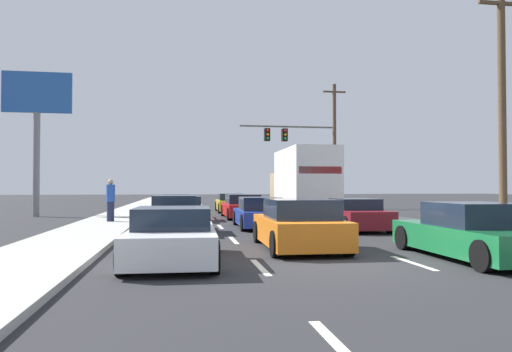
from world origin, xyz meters
TOP-DOWN VIEW (x-y plane):
  - ground_plane at (0.00, 25.00)m, footprint 140.00×140.00m
  - sidewalk_right at (6.55, 20.00)m, footprint 2.60×80.00m
  - sidewalk_left at (-6.55, 20.00)m, footprint 2.60×80.00m
  - lane_markings at (0.00, 19.39)m, footprint 3.54×52.00m
  - car_black at (-3.57, 21.07)m, footprint 2.01×4.39m
  - car_silver at (-3.16, 13.65)m, footprint 2.02×4.56m
  - car_gray at (-3.56, 7.29)m, footprint 1.85×4.17m
  - car_white at (-3.51, 0.33)m, footprint 2.06×4.19m
  - car_yellow at (-0.01, 21.13)m, footprint 2.01×4.66m
  - car_red at (-0.06, 14.81)m, footprint 1.99×4.65m
  - car_blue at (-0.17, 8.71)m, footprint 1.89×4.13m
  - car_orange at (-0.19, 2.08)m, footprint 2.08×4.19m
  - box_truck at (3.56, 16.02)m, footprint 2.75×8.09m
  - car_maroon at (3.36, 7.31)m, footprint 1.94×4.41m
  - car_green at (3.40, -0.21)m, footprint 2.01×4.50m
  - traffic_signal_mast at (5.44, 24.95)m, footprint 7.55×0.69m
  - utility_pole_near at (8.40, 5.39)m, footprint 1.80×0.28m
  - utility_pole_mid at (8.43, 24.74)m, footprint 1.80×0.28m
  - roadside_billboard at (-11.34, 17.70)m, footprint 3.73×0.36m
  - pedestrian_near_corner at (-6.41, 11.38)m, footprint 0.38×0.38m

SIDE VIEW (x-z plane):
  - ground_plane at x=0.00m, z-range 0.00..0.00m
  - lane_markings at x=0.00m, z-range 0.00..0.01m
  - sidewalk_right at x=6.55m, z-range 0.00..0.14m
  - sidewalk_left at x=-6.55m, z-range 0.00..0.14m
  - car_silver at x=-3.16m, z-range -0.06..1.15m
  - car_black at x=-3.57m, z-range -0.04..1.15m
  - car_white at x=-3.51m, z-range -0.05..1.17m
  - car_maroon at x=3.36m, z-range -0.04..1.17m
  - car_yellow at x=-0.01m, z-range -0.05..1.18m
  - car_blue at x=-0.17m, z-range -0.06..1.19m
  - car_green at x=3.40m, z-range -0.07..1.23m
  - car_red at x=-0.06m, z-range -0.05..1.23m
  - car_gray at x=-3.56m, z-range -0.06..1.30m
  - car_orange at x=-0.19m, z-range -0.05..1.30m
  - pedestrian_near_corner at x=-6.41m, z-range 0.15..2.02m
  - box_truck at x=3.56m, z-range 0.26..4.03m
  - utility_pole_near at x=8.40m, z-range 0.14..9.24m
  - utility_pole_mid at x=8.43m, z-range 0.14..9.80m
  - traffic_signal_mast at x=5.44m, z-range 1.58..8.60m
  - roadside_billboard at x=-11.34m, z-range 1.67..9.82m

